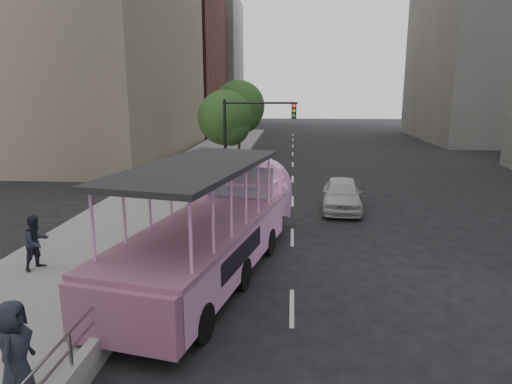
{
  "coord_description": "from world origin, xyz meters",
  "views": [
    {
      "loc": [
        0.93,
        -13.33,
        5.74
      ],
      "look_at": [
        -0.31,
        2.23,
        2.22
      ],
      "focal_mm": 32.0,
      "sensor_mm": 36.0,
      "label": 1
    }
  ],
  "objects_px": {
    "car": "(342,194)",
    "pedestrian_mid": "(36,242)",
    "duck_boat": "(218,229)",
    "street_tree_far": "(240,108)",
    "street_tree_near": "(226,120)",
    "pedestrian_far": "(15,351)",
    "parking_sign": "(205,187)",
    "traffic_signal": "(246,130)"
  },
  "relations": [
    {
      "from": "car",
      "to": "pedestrian_mid",
      "type": "xyz_separation_m",
      "value": [
        -10.23,
        -9.04,
        0.38
      ]
    },
    {
      "from": "duck_boat",
      "to": "street_tree_far",
      "type": "bearing_deg",
      "value": 94.6
    },
    {
      "from": "duck_boat",
      "to": "street_tree_near",
      "type": "distance_m",
      "value": 15.71
    },
    {
      "from": "car",
      "to": "pedestrian_mid",
      "type": "distance_m",
      "value": 13.66
    },
    {
      "from": "car",
      "to": "street_tree_near",
      "type": "height_order",
      "value": "street_tree_near"
    },
    {
      "from": "car",
      "to": "pedestrian_far",
      "type": "relative_size",
      "value": 2.43
    },
    {
      "from": "car",
      "to": "parking_sign",
      "type": "height_order",
      "value": "parking_sign"
    },
    {
      "from": "car",
      "to": "pedestrian_far",
      "type": "height_order",
      "value": "pedestrian_far"
    },
    {
      "from": "duck_boat",
      "to": "street_tree_near",
      "type": "xyz_separation_m",
      "value": [
        -1.92,
        15.39,
        2.45
      ]
    },
    {
      "from": "duck_boat",
      "to": "traffic_signal",
      "type": "bearing_deg",
      "value": 91.55
    },
    {
      "from": "pedestrian_far",
      "to": "street_tree_far",
      "type": "bearing_deg",
      "value": -11.11
    },
    {
      "from": "duck_boat",
      "to": "parking_sign",
      "type": "xyz_separation_m",
      "value": [
        -1.19,
        4.0,
        0.5
      ]
    },
    {
      "from": "street_tree_near",
      "to": "pedestrian_far",
      "type": "bearing_deg",
      "value": -91.49
    },
    {
      "from": "pedestrian_far",
      "to": "street_tree_far",
      "type": "height_order",
      "value": "street_tree_far"
    },
    {
      "from": "street_tree_near",
      "to": "street_tree_far",
      "type": "bearing_deg",
      "value": 88.09
    },
    {
      "from": "street_tree_near",
      "to": "duck_boat",
      "type": "bearing_deg",
      "value": -82.89
    },
    {
      "from": "parking_sign",
      "to": "street_tree_near",
      "type": "relative_size",
      "value": 0.53
    },
    {
      "from": "traffic_signal",
      "to": "pedestrian_mid",
      "type": "bearing_deg",
      "value": -111.5
    },
    {
      "from": "parking_sign",
      "to": "street_tree_far",
      "type": "distance_m",
      "value": 17.57
    },
    {
      "from": "duck_boat",
      "to": "pedestrian_far",
      "type": "bearing_deg",
      "value": -109.69
    },
    {
      "from": "duck_boat",
      "to": "street_tree_far",
      "type": "relative_size",
      "value": 1.77
    },
    {
      "from": "duck_boat",
      "to": "pedestrian_mid",
      "type": "height_order",
      "value": "duck_boat"
    },
    {
      "from": "pedestrian_mid",
      "to": "parking_sign",
      "type": "distance_m",
      "value": 6.71
    },
    {
      "from": "duck_boat",
      "to": "pedestrian_far",
      "type": "distance_m",
      "value": 7.43
    },
    {
      "from": "car",
      "to": "pedestrian_mid",
      "type": "relative_size",
      "value": 2.66
    },
    {
      "from": "duck_boat",
      "to": "traffic_signal",
      "type": "relative_size",
      "value": 2.19
    },
    {
      "from": "pedestrian_mid",
      "to": "traffic_signal",
      "type": "bearing_deg",
      "value": 1.66
    },
    {
      "from": "pedestrian_mid",
      "to": "street_tree_far",
      "type": "bearing_deg",
      "value": 13.68
    },
    {
      "from": "street_tree_far",
      "to": "street_tree_near",
      "type": "bearing_deg",
      "value": -91.91
    },
    {
      "from": "pedestrian_mid",
      "to": "parking_sign",
      "type": "relative_size",
      "value": 0.57
    },
    {
      "from": "duck_boat",
      "to": "car",
      "type": "height_order",
      "value": "duck_boat"
    },
    {
      "from": "pedestrian_far",
      "to": "parking_sign",
      "type": "distance_m",
      "value": 11.09
    },
    {
      "from": "pedestrian_far",
      "to": "street_tree_far",
      "type": "distance_m",
      "value": 28.57
    },
    {
      "from": "duck_boat",
      "to": "pedestrian_mid",
      "type": "xyz_separation_m",
      "value": [
        -5.48,
        -1.12,
        -0.21
      ]
    },
    {
      "from": "duck_boat",
      "to": "parking_sign",
      "type": "bearing_deg",
      "value": 106.61
    },
    {
      "from": "parking_sign",
      "to": "street_tree_far",
      "type": "height_order",
      "value": "street_tree_far"
    },
    {
      "from": "street_tree_near",
      "to": "traffic_signal",
      "type": "bearing_deg",
      "value": -65.02
    },
    {
      "from": "parking_sign",
      "to": "traffic_signal",
      "type": "height_order",
      "value": "traffic_signal"
    },
    {
      "from": "pedestrian_mid",
      "to": "street_tree_near",
      "type": "distance_m",
      "value": 17.1
    },
    {
      "from": "car",
      "to": "street_tree_near",
      "type": "xyz_separation_m",
      "value": [
        -6.68,
        7.47,
        3.04
      ]
    },
    {
      "from": "street_tree_near",
      "to": "street_tree_far",
      "type": "xyz_separation_m",
      "value": [
        0.2,
        6.0,
        0.49
      ]
    },
    {
      "from": "pedestrian_mid",
      "to": "street_tree_near",
      "type": "bearing_deg",
      "value": 11.0
    }
  ]
}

